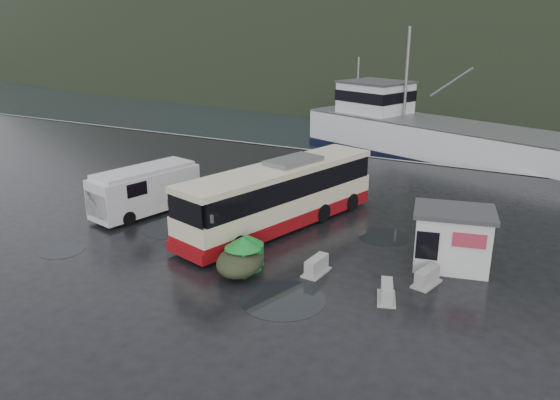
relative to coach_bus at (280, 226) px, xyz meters
The scene contains 14 objects.
ground 3.17m from the coach_bus, 119.76° to the right, with size 160.00×160.00×0.00m, color black.
harbor_water 107.26m from the coach_bus, 90.84° to the left, with size 300.00×180.00×0.02m, color black.
quay_edge 17.32m from the coach_bus, 95.21° to the left, with size 160.00×0.60×1.50m, color #999993.
coach_bus is the anchor object (origin of this frame).
white_van 7.97m from the coach_bus, 168.01° to the right, with size 2.21×6.42×2.69m, color silver, non-canonical shape.
waste_bin_left 5.77m from the coach_bus, 78.34° to the right, with size 1.16×1.16×1.62m, color #17832B, non-canonical shape.
waste_bin_right 5.17m from the coach_bus, 78.67° to the right, with size 1.08×1.08×1.51m, color #17832B, non-canonical shape.
dome_tent 5.97m from the coach_bus, 79.08° to the right, with size 2.00×2.81×1.10m, color #2B311D, non-canonical shape.
ticket_kiosk 9.12m from the coach_bus, ahead, with size 3.45×2.62×2.70m, color silver, non-canonical shape.
jersey_barrier_a 5.96m from the coach_bus, 46.68° to the right, with size 0.75×1.49×0.75m, color #999993, non-canonical shape.
jersey_barrier_b 9.17m from the coach_bus, 20.21° to the right, with size 0.73×1.47×0.73m, color #999993, non-canonical shape.
jersey_barrier_c 9.14m from the coach_bus, 34.68° to the right, with size 0.71×1.42×0.71m, color #999993, non-canonical shape.
fishing_trawler 24.06m from the coach_bus, 83.66° to the left, with size 29.10×6.36×11.64m, color silver, non-canonical shape.
puddles 4.14m from the coach_bus, 96.51° to the right, with size 15.45×11.23×0.01m.
Camera 1 is at (14.42, -21.45, 10.50)m, focal length 35.00 mm.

